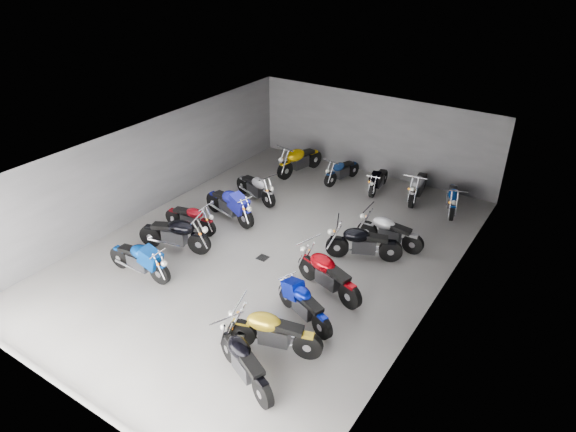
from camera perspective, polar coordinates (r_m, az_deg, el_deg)
name	(u,v)px	position (r m, az deg, el deg)	size (l,w,h in m)	color
ground	(272,250)	(15.83, -1.76, -3.83)	(14.00, 14.00, 0.00)	#9B9893
wall_back	(374,135)	(20.64, 9.50, 8.88)	(10.00, 0.10, 3.20)	slate
wall_left	(151,167)	(18.10, -14.99, 5.32)	(0.10, 14.00, 3.20)	slate
wall_right	(438,257)	(13.17, 16.32, -4.35)	(0.10, 14.00, 3.20)	slate
ceiling	(271,153)	(14.33, -1.96, 7.04)	(10.00, 14.00, 0.04)	black
drain_grate	(263,258)	(15.49, -2.83, -4.65)	(0.32, 0.32, 0.01)	black
motorcycle_left_b	(140,260)	(15.03, -16.16, -4.67)	(2.22, 0.45, 0.97)	black
motorcycle_left_c	(175,234)	(15.92, -12.42, -1.97)	(2.29, 0.85, 1.03)	black
motorcycle_left_d	(191,218)	(16.90, -10.77, -0.21)	(1.98, 0.43, 0.87)	black
motorcycle_left_e	(230,205)	(17.31, -6.48, 1.24)	(2.33, 0.66, 1.03)	black
motorcycle_left_f	(256,187)	(18.55, -3.59, 3.19)	(2.08, 0.71, 0.93)	black
motorcycle_right_a	(244,362)	(11.46, -4.89, -15.85)	(2.06, 1.03, 0.96)	black
motorcycle_right_b	(273,332)	(12.07, -1.69, -12.76)	(2.24, 0.83, 1.01)	black
motorcycle_right_c	(304,304)	(12.92, 1.74, -9.74)	(2.00, 0.91, 0.92)	black
motorcycle_right_d	(328,275)	(13.84, 4.44, -6.50)	(2.28, 0.84, 1.03)	black
motorcycle_right_e	(363,243)	(15.31, 8.34, -2.99)	(2.12, 1.09, 1.00)	black
motorcycle_right_f	(389,232)	(16.07, 11.18, -1.73)	(2.15, 0.44, 0.95)	black
motorcycle_back_b	(299,160)	(20.65, 1.27, 6.23)	(0.70, 2.37, 1.05)	black
motorcycle_back_c	(342,171)	(20.07, 5.98, 5.03)	(0.56, 1.93, 0.86)	black
motorcycle_back_d	(378,180)	(19.55, 10.01, 3.98)	(0.41, 1.84, 0.81)	black
motorcycle_back_e	(418,186)	(19.18, 14.26, 3.26)	(0.51, 2.19, 0.96)	black
motorcycle_back_f	(453,198)	(18.69, 17.82, 1.89)	(0.76, 1.97, 0.89)	black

